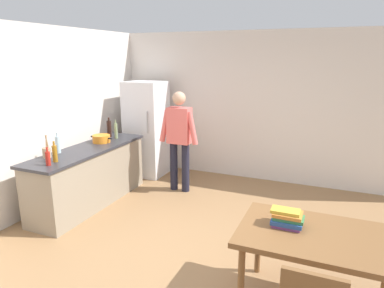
{
  "coord_description": "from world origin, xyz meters",
  "views": [
    {
      "loc": [
        1.43,
        -3.24,
        2.26
      ],
      "look_at": [
        -0.45,
        1.22,
        1.02
      ],
      "focal_mm": 32.28,
      "sensor_mm": 36.0,
      "label": 1
    }
  ],
  "objects_px": {
    "cooking_pot": "(101,139)",
    "bottle_water_clear": "(58,144)",
    "bottle_sauce_red": "(48,158)",
    "bottle_oil_amber": "(55,153)",
    "person": "(179,135)",
    "book_stack": "(287,218)",
    "dining_table": "(319,242)",
    "refrigerator": "(147,129)",
    "utensil_jar": "(47,152)",
    "bottle_wine_dark": "(109,129)",
    "bottle_vinegar_tall": "(116,131)"
  },
  "relations": [
    {
      "from": "cooking_pot",
      "to": "bottle_water_clear",
      "type": "height_order",
      "value": "bottle_water_clear"
    },
    {
      "from": "bottle_sauce_red",
      "to": "bottle_oil_amber",
      "type": "bearing_deg",
      "value": 101.8
    },
    {
      "from": "person",
      "to": "bottle_sauce_red",
      "type": "relative_size",
      "value": 7.08
    },
    {
      "from": "person",
      "to": "bottle_sauce_red",
      "type": "distance_m",
      "value": 2.14
    },
    {
      "from": "person",
      "to": "book_stack",
      "type": "relative_size",
      "value": 5.78
    },
    {
      "from": "person",
      "to": "dining_table",
      "type": "height_order",
      "value": "person"
    },
    {
      "from": "person",
      "to": "dining_table",
      "type": "xyz_separation_m",
      "value": [
        2.35,
        -2.15,
        -0.31
      ]
    },
    {
      "from": "book_stack",
      "to": "bottle_water_clear",
      "type": "bearing_deg",
      "value": 168.4
    },
    {
      "from": "refrigerator",
      "to": "utensil_jar",
      "type": "distance_m",
      "value": 2.24
    },
    {
      "from": "dining_table",
      "to": "bottle_water_clear",
      "type": "height_order",
      "value": "bottle_water_clear"
    },
    {
      "from": "person",
      "to": "bottle_water_clear",
      "type": "distance_m",
      "value": 1.9
    },
    {
      "from": "dining_table",
      "to": "bottle_sauce_red",
      "type": "height_order",
      "value": "bottle_sauce_red"
    },
    {
      "from": "bottle_wine_dark",
      "to": "bottle_oil_amber",
      "type": "height_order",
      "value": "bottle_wine_dark"
    },
    {
      "from": "bottle_sauce_red",
      "to": "bottle_vinegar_tall",
      "type": "relative_size",
      "value": 0.75
    },
    {
      "from": "utensil_jar",
      "to": "bottle_wine_dark",
      "type": "height_order",
      "value": "bottle_wine_dark"
    },
    {
      "from": "person",
      "to": "bottle_vinegar_tall",
      "type": "relative_size",
      "value": 5.31
    },
    {
      "from": "refrigerator",
      "to": "bottle_sauce_red",
      "type": "distance_m",
      "value": 2.48
    },
    {
      "from": "bottle_sauce_red",
      "to": "bottle_oil_amber",
      "type": "distance_m",
      "value": 0.16
    },
    {
      "from": "bottle_vinegar_tall",
      "to": "bottle_oil_amber",
      "type": "height_order",
      "value": "bottle_vinegar_tall"
    },
    {
      "from": "utensil_jar",
      "to": "bottle_water_clear",
      "type": "relative_size",
      "value": 1.07
    },
    {
      "from": "person",
      "to": "bottle_wine_dark",
      "type": "bearing_deg",
      "value": -166.8
    },
    {
      "from": "refrigerator",
      "to": "dining_table",
      "type": "distance_m",
      "value": 4.27
    },
    {
      "from": "bottle_vinegar_tall",
      "to": "refrigerator",
      "type": "bearing_deg",
      "value": 85.48
    },
    {
      "from": "bottle_sauce_red",
      "to": "bottle_water_clear",
      "type": "height_order",
      "value": "bottle_water_clear"
    },
    {
      "from": "bottle_oil_amber",
      "to": "bottle_vinegar_tall",
      "type": "bearing_deg",
      "value": 91.57
    },
    {
      "from": "person",
      "to": "cooking_pot",
      "type": "bearing_deg",
      "value": -148.75
    },
    {
      "from": "bottle_water_clear",
      "to": "bottle_oil_amber",
      "type": "height_order",
      "value": "bottle_water_clear"
    },
    {
      "from": "bottle_sauce_red",
      "to": "bottle_water_clear",
      "type": "relative_size",
      "value": 0.8
    },
    {
      "from": "refrigerator",
      "to": "bottle_sauce_red",
      "type": "xyz_separation_m",
      "value": [
        0.0,
        -2.48,
        0.1
      ]
    },
    {
      "from": "cooking_pot",
      "to": "dining_table",
      "type": "bearing_deg",
      "value": -23.43
    },
    {
      "from": "person",
      "to": "bottle_vinegar_tall",
      "type": "bearing_deg",
      "value": -161.6
    },
    {
      "from": "bottle_wine_dark",
      "to": "utensil_jar",
      "type": "bearing_deg",
      "value": -91.17
    },
    {
      "from": "dining_table",
      "to": "cooking_pot",
      "type": "height_order",
      "value": "cooking_pot"
    },
    {
      "from": "utensil_jar",
      "to": "bottle_sauce_red",
      "type": "xyz_separation_m",
      "value": [
        0.28,
        -0.26,
        0.02
      ]
    },
    {
      "from": "bottle_wine_dark",
      "to": "book_stack",
      "type": "xyz_separation_m",
      "value": [
        3.26,
        -1.82,
        -0.22
      ]
    },
    {
      "from": "refrigerator",
      "to": "dining_table",
      "type": "relative_size",
      "value": 1.29
    },
    {
      "from": "bottle_vinegar_tall",
      "to": "book_stack",
      "type": "relative_size",
      "value": 1.09
    },
    {
      "from": "bottle_water_clear",
      "to": "bottle_oil_amber",
      "type": "bearing_deg",
      "value": -51.33
    },
    {
      "from": "cooking_pot",
      "to": "bottle_water_clear",
      "type": "relative_size",
      "value": 1.33
    },
    {
      "from": "refrigerator",
      "to": "dining_table",
      "type": "bearing_deg",
      "value": -39.29
    },
    {
      "from": "refrigerator",
      "to": "person",
      "type": "relative_size",
      "value": 1.06
    },
    {
      "from": "refrigerator",
      "to": "bottle_water_clear",
      "type": "distance_m",
      "value": 2.0
    },
    {
      "from": "refrigerator",
      "to": "bottle_vinegar_tall",
      "type": "relative_size",
      "value": 5.62
    },
    {
      "from": "refrigerator",
      "to": "bottle_wine_dark",
      "type": "xyz_separation_m",
      "value": [
        -0.25,
        -0.84,
        0.15
      ]
    },
    {
      "from": "cooking_pot",
      "to": "bottle_wine_dark",
      "type": "bearing_deg",
      "value": 107.23
    },
    {
      "from": "bottle_sauce_red",
      "to": "bottle_vinegar_tall",
      "type": "xyz_separation_m",
      "value": [
        -0.07,
        1.58,
        0.04
      ]
    },
    {
      "from": "refrigerator",
      "to": "person",
      "type": "distance_m",
      "value": 1.1
    },
    {
      "from": "dining_table",
      "to": "utensil_jar",
      "type": "xyz_separation_m",
      "value": [
        -3.58,
        0.48,
        0.31
      ]
    },
    {
      "from": "dining_table",
      "to": "book_stack",
      "type": "height_order",
      "value": "book_stack"
    },
    {
      "from": "dining_table",
      "to": "bottle_oil_amber",
      "type": "height_order",
      "value": "bottle_oil_amber"
    }
  ]
}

